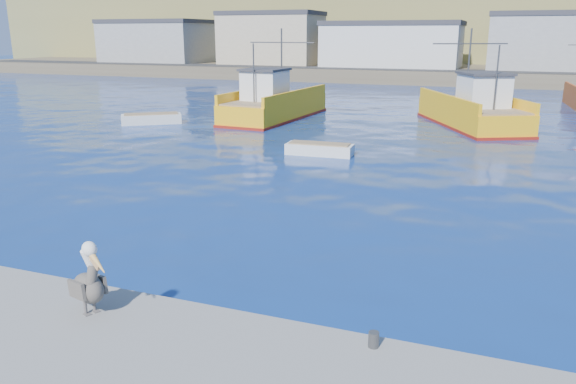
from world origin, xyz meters
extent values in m
plane|color=navy|center=(0.00, 0.00, 0.00)|extent=(260.00, 260.00, 0.00)
cylinder|color=#4C4C4C|center=(3.00, -3.40, 0.65)|extent=(0.20, 0.20, 0.30)
cube|color=brown|center=(0.00, 72.00, 0.80)|extent=(160.00, 30.00, 1.60)
cube|color=olive|center=(0.00, 98.00, 6.00)|extent=(180.00, 40.00, 14.00)
cube|color=olive|center=(0.00, 118.00, 11.00)|extent=(200.00, 40.00, 24.00)
cube|color=#2D2D2D|center=(0.00, 61.00, 1.65)|extent=(150.00, 5.00, 0.10)
cube|color=gray|center=(-48.00, 67.00, 4.60)|extent=(16.00, 10.00, 6.00)
cube|color=#333338|center=(-48.00, 67.00, 7.90)|extent=(16.32, 10.20, 0.60)
cube|color=tan|center=(-28.00, 67.00, 5.10)|extent=(14.00, 9.00, 7.00)
cube|color=#333338|center=(-28.00, 67.00, 8.90)|extent=(14.28, 9.18, 0.60)
cube|color=silver|center=(-10.00, 67.00, 4.35)|extent=(18.00, 11.00, 5.50)
cube|color=#333338|center=(-10.00, 67.00, 7.40)|extent=(18.36, 11.22, 0.60)
cube|color=gray|center=(10.00, 67.00, 4.85)|extent=(15.00, 10.00, 6.50)
cube|color=#333338|center=(10.00, 67.00, 8.40)|extent=(15.30, 10.20, 0.60)
cube|color=#FFB312|center=(-10.86, 26.02, 0.72)|extent=(4.41, 11.30, 1.44)
cube|color=#FFB312|center=(-9.13, 25.91, 1.79)|extent=(0.93, 10.85, 0.70)
cube|color=#FFB312|center=(-12.59, 26.14, 1.79)|extent=(0.93, 10.85, 0.70)
cube|color=maroon|center=(-10.86, 26.02, 0.05)|extent=(4.50, 11.52, 0.25)
cube|color=#8C7251|center=(-10.86, 26.02, 1.49)|extent=(4.09, 10.84, 0.10)
cube|color=white|center=(-10.97, 24.36, 2.54)|extent=(2.76, 2.93, 2.00)
cube|color=#333338|center=(-10.97, 24.36, 3.64)|extent=(2.97, 3.28, 0.15)
cylinder|color=#4C4C4C|center=(-10.79, 27.13, 3.94)|extent=(0.13, 0.13, 5.00)
cylinder|color=#4C4C4C|center=(-11.08, 22.71, 3.44)|extent=(0.11, 0.11, 4.00)
cylinder|color=#4C4C4C|center=(-10.79, 27.13, 5.44)|extent=(5.17, 0.42, 0.08)
cube|color=#FFB312|center=(2.90, 27.50, 0.70)|extent=(8.14, 11.37, 1.41)
cube|color=#FFB312|center=(4.48, 28.28, 1.76)|extent=(4.89, 9.63, 0.70)
cube|color=#FFB312|center=(1.32, 26.73, 1.76)|extent=(4.89, 9.63, 0.70)
cube|color=maroon|center=(2.90, 27.50, 0.05)|extent=(8.30, 11.60, 0.25)
cube|color=#8C7251|center=(2.90, 27.50, 1.46)|extent=(7.68, 10.85, 0.10)
cube|color=white|center=(3.62, 26.05, 2.51)|extent=(3.55, 3.59, 2.00)
cube|color=#333338|center=(3.62, 26.05, 3.61)|extent=(3.86, 3.96, 0.15)
cylinder|color=#4C4C4C|center=(2.42, 28.48, 3.91)|extent=(0.16, 0.16, 5.00)
cylinder|color=#4C4C4C|center=(4.34, 24.59, 3.41)|extent=(0.13, 0.13, 4.00)
cylinder|color=#4C4C4C|center=(2.42, 28.48, 5.41)|extent=(4.74, 2.38, 0.08)
cube|color=#C1470F|center=(10.38, 40.89, 1.50)|extent=(0.77, 8.65, 0.70)
cube|color=silver|center=(-17.99, 20.56, 0.25)|extent=(4.11, 3.51, 0.81)
cube|color=#8C7251|center=(-17.99, 20.56, 0.69)|extent=(3.60, 3.03, 0.08)
cube|color=silver|center=(-3.83, 14.77, 0.22)|extent=(3.51, 1.38, 0.69)
cube|color=#8C7251|center=(-3.83, 14.77, 0.59)|extent=(3.15, 1.11, 0.07)
cylinder|color=#595451|center=(-2.82, -4.26, 0.65)|extent=(0.09, 0.09, 0.31)
cube|color=#595451|center=(-2.77, -4.28, 0.51)|extent=(0.19, 0.18, 0.02)
cylinder|color=#595451|center=(-2.75, -4.08, 0.65)|extent=(0.09, 0.09, 0.31)
cube|color=#595451|center=(-2.70, -4.10, 0.51)|extent=(0.19, 0.18, 0.02)
ellipsoid|color=#38332D|center=(-2.76, -4.18, 1.06)|extent=(1.03, 0.84, 0.61)
cube|color=#38332D|center=(-2.88, -4.38, 1.08)|extent=(0.66, 0.34, 0.45)
cube|color=#38332D|center=(-2.69, -3.95, 1.08)|extent=(0.66, 0.34, 0.45)
cube|color=#38332D|center=(-3.12, -4.02, 0.99)|extent=(0.28, 0.25, 0.13)
cylinder|color=#38332D|center=(-2.57, -4.26, 1.39)|extent=(0.32, 0.37, 0.48)
cylinder|color=white|center=(-2.62, -4.24, 1.75)|extent=(0.30, 0.37, 0.46)
ellipsoid|color=white|center=(-2.56, -4.27, 1.98)|extent=(0.44, 0.40, 0.31)
cone|color=gold|center=(-2.30, -4.38, 1.78)|extent=(0.62, 0.39, 0.42)
cube|color=tan|center=(-2.40, -4.33, 1.74)|extent=(0.36, 0.20, 0.27)
camera|label=1|loc=(4.78, -12.54, 6.07)|focal=35.00mm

